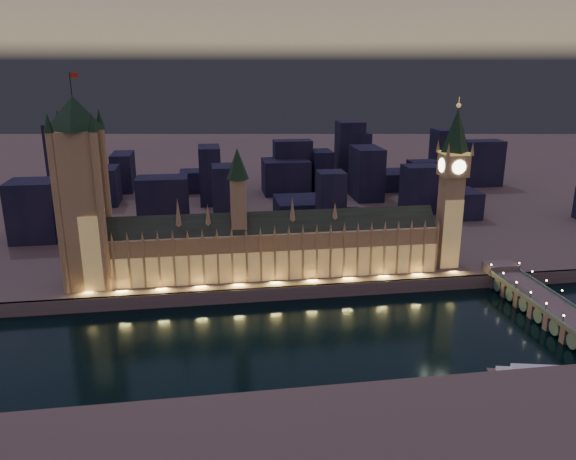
{
  "coord_description": "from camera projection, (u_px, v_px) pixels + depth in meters",
  "views": [
    {
      "loc": [
        -42.1,
        -256.91,
        133.45
      ],
      "look_at": [
        5.0,
        55.0,
        38.0
      ],
      "focal_mm": 35.0,
      "sensor_mm": 36.0,
      "label": 1
    }
  ],
  "objects": [
    {
      "name": "city_backdrop",
      "position": [
        292.0,
        178.0,
        517.03
      ],
      "size": [
        472.71,
        215.63,
        68.85
      ],
      "color": "black",
      "rests_on": "north_bank"
    },
    {
      "name": "westminster_bridge",
      "position": [
        545.0,
        307.0,
        302.32
      ],
      "size": [
        19.21,
        113.0,
        15.9
      ],
      "color": "#50464E",
      "rests_on": "ground"
    },
    {
      "name": "elizabeth_tower",
      "position": [
        453.0,
        175.0,
        342.58
      ],
      "size": [
        18.0,
        18.0,
        105.11
      ],
      "color": "#94734A",
      "rests_on": "north_bank"
    },
    {
      "name": "victoria_tower",
      "position": [
        82.0,
        185.0,
        311.19
      ],
      "size": [
        31.68,
        31.68,
        119.63
      ],
      "color": "#94734A",
      "rests_on": "north_bank"
    },
    {
      "name": "river_boat",
      "position": [
        537.0,
        373.0,
        246.58
      ],
      "size": [
        41.74,
        18.61,
        4.5
      ],
      "color": "#50464E",
      "rests_on": "ground"
    },
    {
      "name": "north_bank",
      "position": [
        235.0,
        158.0,
        778.79
      ],
      "size": [
        2000.0,
        960.0,
        8.0
      ],
      "primitive_type": "cube",
      "color": "#453D44",
      "rests_on": "ground"
    },
    {
      "name": "palace_of_westminster",
      "position": [
        271.0,
        246.0,
        338.02
      ],
      "size": [
        202.0,
        21.5,
        78.0
      ],
      "color": "#94734A",
      "rests_on": "north_bank"
    },
    {
      "name": "embankment_wall",
      "position": [
        283.0,
        293.0,
        325.45
      ],
      "size": [
        2000.0,
        2.5,
        8.0
      ],
      "primitive_type": "cube",
      "color": "#50464E",
      "rests_on": "ground"
    },
    {
      "name": "ground_plane",
      "position": [
        294.0,
        332.0,
        287.81
      ],
      "size": [
        2000.0,
        2000.0,
        0.0
      ],
      "primitive_type": "plane",
      "color": "black",
      "rests_on": "ground"
    }
  ]
}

